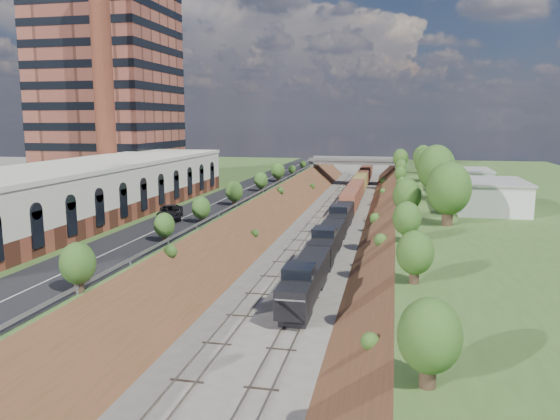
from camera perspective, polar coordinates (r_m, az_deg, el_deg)
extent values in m
cube|color=#406027|center=(98.11, -14.68, 0.35)|extent=(44.00, 180.00, 5.00)
cube|color=#406027|center=(90.62, 25.99, -1.04)|extent=(44.00, 180.00, 5.00)
cube|color=brown|center=(90.92, -2.10, -1.65)|extent=(10.00, 180.00, 10.00)
cube|color=brown|center=(88.30, 11.90, -2.18)|extent=(10.00, 180.00, 10.00)
cube|color=gray|center=(89.27, 3.14, -1.81)|extent=(1.58, 180.00, 0.18)
cube|color=gray|center=(88.65, 6.46, -1.93)|extent=(1.58, 180.00, 0.18)
cube|color=black|center=(91.28, -4.87, 1.58)|extent=(8.00, 180.00, 0.10)
cube|color=#99999E|center=(90.12, -2.37, 1.83)|extent=(0.06, 171.00, 0.30)
cube|color=brown|center=(76.12, -18.79, 0.34)|extent=(14.00, 62.00, 2.20)
cube|color=beige|center=(75.70, -18.92, 2.77)|extent=(14.00, 62.00, 4.30)
cube|color=beige|center=(75.48, -19.02, 4.58)|extent=(14.30, 62.30, 0.50)
cube|color=brown|center=(113.12, -17.56, 13.84)|extent=(22.00, 22.00, 44.00)
cylinder|color=brown|center=(95.15, -18.02, 13.52)|extent=(3.20, 3.20, 40.00)
cube|color=gray|center=(150.89, 3.43, 3.95)|extent=(1.50, 8.00, 6.20)
cube|color=gray|center=(149.24, 12.21, 3.70)|extent=(1.50, 8.00, 6.20)
cube|color=gray|center=(149.36, 7.82, 5.02)|extent=(24.00, 8.00, 1.00)
cube|color=gray|center=(145.32, 7.71, 5.22)|extent=(24.00, 0.30, 0.80)
cube|color=gray|center=(153.28, 7.94, 5.43)|extent=(24.00, 0.30, 0.80)
cube|color=silver|center=(80.27, 21.00, 1.31)|extent=(9.00, 12.00, 4.00)
cube|color=silver|center=(101.86, 18.82, 2.92)|extent=(8.00, 10.00, 3.60)
cylinder|color=#473323|center=(67.77, 17.09, -0.46)|extent=(1.30, 1.30, 2.62)
ellipsoid|color=#2E581F|center=(67.32, 17.22, 2.18)|extent=(5.25, 5.25, 6.30)
cylinder|color=#473323|center=(53.05, -13.54, -3.75)|extent=(0.66, 0.66, 1.22)
ellipsoid|color=#2E581F|center=(52.74, -13.60, -2.19)|extent=(2.45, 2.45, 2.94)
cube|color=black|center=(48.93, 1.68, -10.93)|extent=(2.40, 4.00, 0.90)
cube|color=black|center=(53.37, 2.72, -7.21)|extent=(2.78, 16.66, 2.59)
cube|color=black|center=(47.08, 1.35, -10.01)|extent=(2.56, 3.00, 1.80)
cube|color=silver|center=(46.76, 1.36, -8.85)|extent=(2.56, 3.00, 0.15)
cube|color=black|center=(49.20, 2.01, -6.34)|extent=(2.72, 3.10, 0.90)
cube|color=black|center=(70.31, 5.04, -3.15)|extent=(2.78, 16.66, 2.59)
cube|color=black|center=(87.54, 6.44, -0.68)|extent=(2.78, 16.66, 2.59)
cube|color=brown|center=(133.45, 8.39, 2.92)|extent=(2.78, 74.43, 3.33)
imported|color=black|center=(69.71, -11.42, -0.24)|extent=(4.78, 6.92, 1.76)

